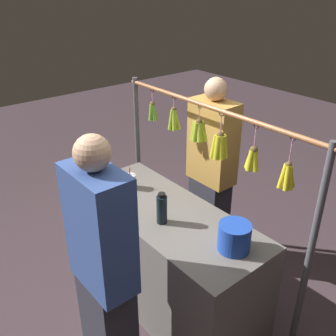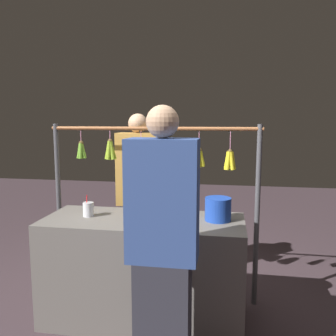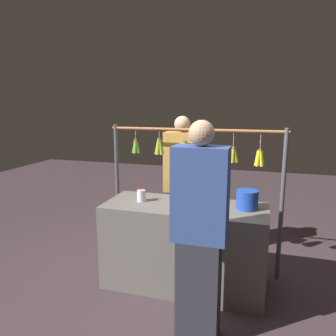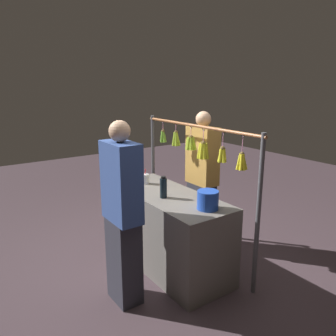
{
  "view_description": "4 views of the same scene",
  "coord_description": "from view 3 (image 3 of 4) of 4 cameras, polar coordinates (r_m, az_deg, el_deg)",
  "views": [
    {
      "loc": [
        -1.76,
        1.44,
        2.34
      ],
      "look_at": [
        -0.01,
        0.0,
        1.19
      ],
      "focal_mm": 40.69,
      "sensor_mm": 36.0,
      "label": 1
    },
    {
      "loc": [
        -0.63,
        2.6,
        1.61
      ],
      "look_at": [
        -0.2,
        0.0,
        1.24
      ],
      "focal_mm": 37.64,
      "sensor_mm": 36.0,
      "label": 2
    },
    {
      "loc": [
        -0.72,
        2.93,
        1.81
      ],
      "look_at": [
        0.17,
        0.0,
        1.19
      ],
      "focal_mm": 34.96,
      "sensor_mm": 36.0,
      "label": 3
    },
    {
      "loc": [
        -2.82,
        1.96,
        2.01
      ],
      "look_at": [
        -0.01,
        0.0,
        1.12
      ],
      "focal_mm": 36.36,
      "sensor_mm": 36.0,
      "label": 4
    }
  ],
  "objects": [
    {
      "name": "ground_plane",
      "position": [
        3.52,
        2.82,
        -19.58
      ],
      "size": [
        12.0,
        12.0,
        0.0
      ],
      "primitive_type": "plane",
      "color": "#423339"
    },
    {
      "name": "market_counter",
      "position": [
        3.32,
        2.89,
        -13.37
      ],
      "size": [
        1.57,
        0.64,
        0.84
      ],
      "primitive_type": "cube",
      "color": "#66605B",
      "rests_on": "ground"
    },
    {
      "name": "display_rack",
      "position": [
        3.46,
        4.88,
        0.03
      ],
      "size": [
        1.86,
        0.14,
        1.57
      ],
      "color": "#4C4C51",
      "rests_on": "ground"
    },
    {
      "name": "water_bottle",
      "position": [
        3.03,
        3.92,
        -5.24
      ],
      "size": [
        0.07,
        0.07,
        0.23
      ],
      "color": "black",
      "rests_on": "market_counter"
    },
    {
      "name": "blue_bucket",
      "position": [
        3.12,
        13.64,
        -5.39
      ],
      "size": [
        0.2,
        0.2,
        0.18
      ],
      "primitive_type": "cylinder",
      "color": "#1E44B2",
      "rests_on": "market_counter"
    },
    {
      "name": "drink_cup",
      "position": [
        3.29,
        -4.68,
        -4.82
      ],
      "size": [
        0.09,
        0.09,
        0.17
      ],
      "color": "silver",
      "rests_on": "market_counter"
    },
    {
      "name": "vendor_person",
      "position": [
        3.83,
        2.42,
        -3.6
      ],
      "size": [
        0.4,
        0.21,
        1.66
      ],
      "color": "#2D2D38",
      "rests_on": "ground"
    },
    {
      "name": "customer_person",
      "position": [
        2.49,
        5.52,
        -11.69
      ],
      "size": [
        0.4,
        0.22,
        1.69
      ],
      "color": "#2D2D38",
      "rests_on": "ground"
    }
  ]
}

